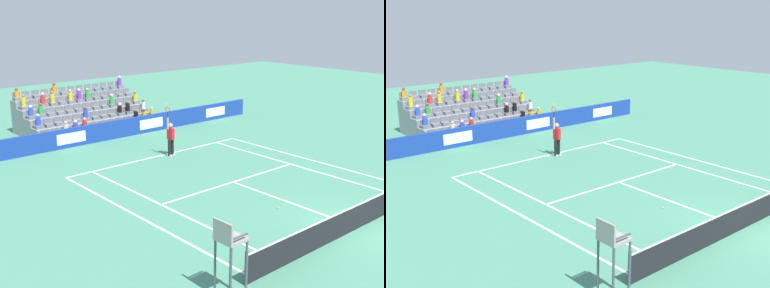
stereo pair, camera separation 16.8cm
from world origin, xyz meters
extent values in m
plane|color=#47896B|center=(0.00, 0.00, 0.00)|extent=(80.00, 80.00, 0.00)
cube|color=white|center=(0.00, -11.89, 0.00)|extent=(10.97, 0.10, 0.01)
cube|color=white|center=(0.00, -6.40, 0.00)|extent=(8.23, 0.10, 0.01)
cube|color=white|center=(0.00, -3.20, 0.00)|extent=(0.10, 6.40, 0.01)
cube|color=white|center=(4.12, -5.95, 0.00)|extent=(0.10, 11.89, 0.01)
cube|color=white|center=(-4.12, -5.95, 0.00)|extent=(0.10, 11.89, 0.01)
cube|color=white|center=(5.49, -5.95, 0.00)|extent=(0.10, 11.89, 0.01)
cube|color=white|center=(-5.49, -5.95, 0.00)|extent=(0.10, 11.89, 0.01)
cube|color=white|center=(0.00, -11.79, 0.00)|extent=(0.10, 0.20, 0.01)
cube|color=#193899|center=(0.00, -16.55, 0.55)|extent=(22.29, 0.20, 1.10)
cube|color=white|center=(-8.36, -16.44, 0.55)|extent=(1.78, 0.01, 0.62)
cube|color=white|center=(-2.79, -16.44, 0.55)|extent=(1.78, 0.01, 0.62)
cube|color=white|center=(2.79, -16.44, 0.55)|extent=(1.78, 0.01, 0.62)
cylinder|color=#33383D|center=(5.94, 0.00, 0.54)|extent=(0.10, 0.10, 1.07)
cube|color=black|center=(0.00, 0.00, 0.46)|extent=(11.77, 0.02, 0.92)
cube|color=white|center=(0.00, 0.00, 0.94)|extent=(11.77, 0.04, 0.04)
cylinder|color=black|center=(-0.58, -11.55, 0.45)|extent=(0.16, 0.16, 0.90)
cylinder|color=black|center=(-0.35, -11.51, 0.45)|extent=(0.16, 0.16, 0.90)
cube|color=white|center=(-0.58, -11.55, 0.04)|extent=(0.16, 0.28, 0.08)
cube|color=white|center=(-0.35, -11.51, 0.04)|extent=(0.16, 0.28, 0.08)
cube|color=red|center=(-0.47, -11.53, 1.20)|extent=(0.28, 0.39, 0.60)
sphere|color=#D3A884|center=(-0.47, -11.53, 1.66)|extent=(0.24, 0.24, 0.24)
cylinder|color=#D3A884|center=(-0.25, -11.50, 1.81)|extent=(0.09, 0.09, 0.62)
cylinder|color=#D3A884|center=(-0.69, -11.52, 1.22)|extent=(0.09, 0.09, 0.56)
cylinder|color=black|center=(-0.25, -11.50, 2.26)|extent=(0.04, 0.04, 0.28)
torus|color=red|center=(-0.25, -11.50, 2.54)|extent=(0.08, 0.31, 0.31)
sphere|color=#D1E533|center=(-0.25, -11.50, 2.82)|extent=(0.07, 0.07, 0.07)
cylinder|color=#474C54|center=(6.39, -0.18, 0.85)|extent=(0.07, 0.07, 1.71)
cylinder|color=#474C54|center=(6.39, 0.42, 0.85)|extent=(0.07, 0.07, 1.71)
cylinder|color=#474C54|center=(6.99, -0.18, 0.85)|extent=(0.07, 0.07, 1.71)
cylinder|color=#474C54|center=(6.99, 0.42, 0.85)|extent=(0.07, 0.07, 1.71)
cube|color=gray|center=(6.69, 0.12, 1.75)|extent=(0.70, 0.70, 0.08)
cube|color=gray|center=(7.01, 0.12, 2.06)|extent=(0.06, 0.70, 0.55)
cube|color=#474C54|center=(6.69, -0.20, 1.93)|extent=(0.56, 0.05, 0.04)
cube|color=#474C54|center=(6.69, 0.44, 1.93)|extent=(0.56, 0.05, 0.04)
cube|color=gray|center=(0.00, -17.63, 0.21)|extent=(8.06, 0.95, 0.42)
cube|color=slate|center=(-3.72, -17.63, 0.52)|extent=(0.48, 0.44, 0.20)
cube|color=slate|center=(-3.72, -17.83, 0.77)|extent=(0.48, 0.04, 0.30)
cube|color=slate|center=(-3.10, -17.63, 0.52)|extent=(0.48, 0.44, 0.20)
cube|color=slate|center=(-3.10, -17.83, 0.77)|extent=(0.48, 0.04, 0.30)
cube|color=slate|center=(-2.48, -17.63, 0.52)|extent=(0.48, 0.44, 0.20)
cube|color=slate|center=(-2.48, -17.83, 0.77)|extent=(0.48, 0.04, 0.30)
cube|color=slate|center=(-1.86, -17.63, 0.52)|extent=(0.48, 0.44, 0.20)
cube|color=slate|center=(-1.86, -17.83, 0.77)|extent=(0.48, 0.04, 0.30)
cube|color=slate|center=(-1.24, -17.63, 0.52)|extent=(0.48, 0.44, 0.20)
cube|color=slate|center=(-1.24, -17.83, 0.77)|extent=(0.48, 0.04, 0.30)
cube|color=slate|center=(-0.62, -17.63, 0.52)|extent=(0.48, 0.44, 0.20)
cube|color=slate|center=(-0.62, -17.83, 0.77)|extent=(0.48, 0.04, 0.30)
cube|color=slate|center=(0.00, -17.63, 0.52)|extent=(0.48, 0.44, 0.20)
cube|color=slate|center=(0.00, -17.83, 0.77)|extent=(0.48, 0.04, 0.30)
cube|color=slate|center=(0.62, -17.63, 0.52)|extent=(0.48, 0.44, 0.20)
cube|color=slate|center=(0.62, -17.83, 0.77)|extent=(0.48, 0.04, 0.30)
cube|color=slate|center=(1.24, -17.63, 0.52)|extent=(0.48, 0.44, 0.20)
cube|color=slate|center=(1.24, -17.83, 0.77)|extent=(0.48, 0.04, 0.30)
cube|color=slate|center=(1.86, -17.63, 0.52)|extent=(0.48, 0.44, 0.20)
cube|color=slate|center=(1.86, -17.83, 0.77)|extent=(0.48, 0.04, 0.30)
cube|color=slate|center=(2.48, -17.63, 0.52)|extent=(0.48, 0.44, 0.20)
cube|color=slate|center=(2.48, -17.83, 0.77)|extent=(0.48, 0.04, 0.30)
cube|color=slate|center=(3.10, -17.63, 0.52)|extent=(0.48, 0.44, 0.20)
cube|color=slate|center=(3.10, -17.83, 0.77)|extent=(0.48, 0.04, 0.30)
cube|color=slate|center=(3.72, -17.63, 0.52)|extent=(0.48, 0.44, 0.20)
cube|color=slate|center=(3.72, -17.83, 0.77)|extent=(0.48, 0.04, 0.30)
cube|color=gray|center=(0.00, -18.58, 0.42)|extent=(8.06, 0.95, 0.84)
cube|color=slate|center=(-3.72, -18.58, 0.94)|extent=(0.48, 0.44, 0.20)
cube|color=slate|center=(-3.72, -18.78, 1.19)|extent=(0.48, 0.04, 0.30)
cube|color=slate|center=(-3.10, -18.58, 0.94)|extent=(0.48, 0.44, 0.20)
cube|color=slate|center=(-3.10, -18.78, 1.19)|extent=(0.48, 0.04, 0.30)
cube|color=slate|center=(-2.48, -18.58, 0.94)|extent=(0.48, 0.44, 0.20)
cube|color=slate|center=(-2.48, -18.78, 1.19)|extent=(0.48, 0.04, 0.30)
cube|color=slate|center=(-1.86, -18.58, 0.94)|extent=(0.48, 0.44, 0.20)
cube|color=slate|center=(-1.86, -18.78, 1.19)|extent=(0.48, 0.04, 0.30)
cube|color=slate|center=(-1.24, -18.58, 0.94)|extent=(0.48, 0.44, 0.20)
cube|color=slate|center=(-1.24, -18.78, 1.19)|extent=(0.48, 0.04, 0.30)
cube|color=slate|center=(-0.62, -18.58, 0.94)|extent=(0.48, 0.44, 0.20)
cube|color=slate|center=(-0.62, -18.78, 1.19)|extent=(0.48, 0.04, 0.30)
cube|color=slate|center=(0.00, -18.58, 0.94)|extent=(0.48, 0.44, 0.20)
cube|color=slate|center=(0.00, -18.78, 1.19)|extent=(0.48, 0.04, 0.30)
cube|color=slate|center=(0.62, -18.58, 0.94)|extent=(0.48, 0.44, 0.20)
cube|color=slate|center=(0.62, -18.78, 1.19)|extent=(0.48, 0.04, 0.30)
cube|color=slate|center=(1.24, -18.58, 0.94)|extent=(0.48, 0.44, 0.20)
cube|color=slate|center=(1.24, -18.78, 1.19)|extent=(0.48, 0.04, 0.30)
cube|color=slate|center=(1.86, -18.58, 0.94)|extent=(0.48, 0.44, 0.20)
cube|color=slate|center=(1.86, -18.78, 1.19)|extent=(0.48, 0.04, 0.30)
cube|color=slate|center=(2.48, -18.58, 0.94)|extent=(0.48, 0.44, 0.20)
cube|color=slate|center=(2.48, -18.78, 1.19)|extent=(0.48, 0.04, 0.30)
cube|color=slate|center=(3.10, -18.58, 0.94)|extent=(0.48, 0.44, 0.20)
cube|color=slate|center=(3.10, -18.78, 1.19)|extent=(0.48, 0.04, 0.30)
cube|color=slate|center=(3.72, -18.58, 0.94)|extent=(0.48, 0.44, 0.20)
cube|color=slate|center=(3.72, -18.78, 1.19)|extent=(0.48, 0.04, 0.30)
cube|color=gray|center=(0.00, -19.53, 0.63)|extent=(8.06, 0.95, 1.26)
cube|color=slate|center=(-3.72, -19.53, 1.36)|extent=(0.48, 0.44, 0.20)
cube|color=slate|center=(-3.72, -19.73, 1.61)|extent=(0.48, 0.04, 0.30)
cube|color=slate|center=(-3.10, -19.53, 1.36)|extent=(0.48, 0.44, 0.20)
cube|color=slate|center=(-3.10, -19.73, 1.61)|extent=(0.48, 0.04, 0.30)
cube|color=slate|center=(-2.48, -19.53, 1.36)|extent=(0.48, 0.44, 0.20)
cube|color=slate|center=(-2.48, -19.73, 1.61)|extent=(0.48, 0.04, 0.30)
cube|color=slate|center=(-1.86, -19.53, 1.36)|extent=(0.48, 0.44, 0.20)
cube|color=slate|center=(-1.86, -19.73, 1.61)|extent=(0.48, 0.04, 0.30)
cube|color=slate|center=(-1.24, -19.53, 1.36)|extent=(0.48, 0.44, 0.20)
cube|color=slate|center=(-1.24, -19.73, 1.61)|extent=(0.48, 0.04, 0.30)
cube|color=slate|center=(-0.62, -19.53, 1.36)|extent=(0.48, 0.44, 0.20)
cube|color=slate|center=(-0.62, -19.73, 1.61)|extent=(0.48, 0.04, 0.30)
cube|color=slate|center=(0.00, -19.53, 1.36)|extent=(0.48, 0.44, 0.20)
cube|color=slate|center=(0.00, -19.73, 1.61)|extent=(0.48, 0.04, 0.30)
cube|color=slate|center=(0.62, -19.53, 1.36)|extent=(0.48, 0.44, 0.20)
cube|color=slate|center=(0.62, -19.73, 1.61)|extent=(0.48, 0.04, 0.30)
cube|color=slate|center=(1.24, -19.53, 1.36)|extent=(0.48, 0.44, 0.20)
cube|color=slate|center=(1.24, -19.73, 1.61)|extent=(0.48, 0.04, 0.30)
cube|color=slate|center=(1.86, -19.53, 1.36)|extent=(0.48, 0.44, 0.20)
cube|color=slate|center=(1.86, -19.73, 1.61)|extent=(0.48, 0.04, 0.30)
cube|color=slate|center=(2.48, -19.53, 1.36)|extent=(0.48, 0.44, 0.20)
cube|color=slate|center=(2.48, -19.73, 1.61)|extent=(0.48, 0.04, 0.30)
cube|color=slate|center=(3.10, -19.53, 1.36)|extent=(0.48, 0.44, 0.20)
cube|color=slate|center=(3.10, -19.73, 1.61)|extent=(0.48, 0.04, 0.30)
cube|color=slate|center=(3.72, -19.53, 1.36)|extent=(0.48, 0.44, 0.20)
cube|color=slate|center=(3.72, -19.73, 1.61)|extent=(0.48, 0.04, 0.30)
cube|color=gray|center=(0.00, -20.48, 0.84)|extent=(8.06, 0.95, 1.68)
cube|color=slate|center=(-3.72, -20.48, 1.78)|extent=(0.48, 0.44, 0.20)
cube|color=slate|center=(-3.72, -20.68, 2.03)|extent=(0.48, 0.04, 0.30)
cube|color=slate|center=(-3.10, -20.48, 1.78)|extent=(0.48, 0.44, 0.20)
cube|color=slate|center=(-3.10, -20.68, 2.03)|extent=(0.48, 0.04, 0.30)
cube|color=slate|center=(-2.48, -20.48, 1.78)|extent=(0.48, 0.44, 0.20)
cube|color=slate|center=(-2.48, -20.68, 2.03)|extent=(0.48, 0.04, 0.30)
cube|color=slate|center=(-1.86, -20.48, 1.78)|extent=(0.48, 0.44, 0.20)
cube|color=slate|center=(-1.86, -20.68, 2.03)|extent=(0.48, 0.04, 0.30)
cube|color=slate|center=(-1.24, -20.48, 1.78)|extent=(0.48, 0.44, 0.20)
cube|color=slate|center=(-1.24, -20.68, 2.03)|extent=(0.48, 0.04, 0.30)
cube|color=slate|center=(-0.62, -20.48, 1.78)|extent=(0.48, 0.44, 0.20)
cube|color=slate|center=(-0.62, -20.68, 2.03)|extent=(0.48, 0.04, 0.30)
cube|color=slate|center=(0.00, -20.48, 1.78)|extent=(0.48, 0.44, 0.20)
cube|color=slate|center=(0.00, -20.68, 2.03)|extent=(0.48, 0.04, 0.30)
cube|color=slate|center=(0.62, -20.48, 1.78)|extent=(0.48, 0.44, 0.20)
cube|color=slate|center=(0.62, -20.68, 2.03)|extent=(0.48, 0.04, 0.30)
cube|color=slate|center=(1.24, -20.48, 1.78)|extent=(0.48, 0.44, 0.20)
cube|color=slate|center=(1.24, -20.68, 2.03)|extent=(0.48, 0.04, 0.30)
cube|color=slate|center=(1.86, -20.48, 1.78)|extent=(0.48, 0.44, 0.20)
cube|color=slate|center=(1.86, -20.68, 2.03)|extent=(0.48, 0.04, 0.30)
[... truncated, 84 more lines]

